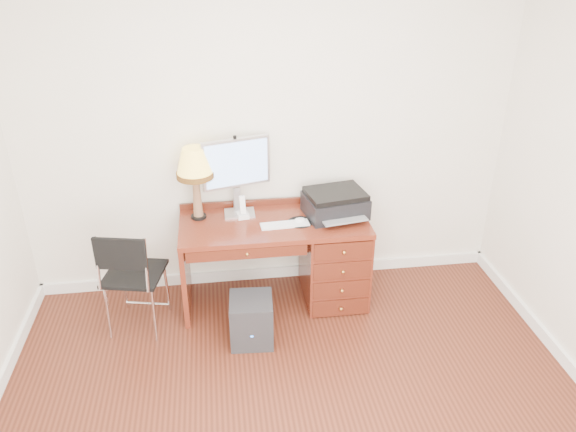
{
  "coord_description": "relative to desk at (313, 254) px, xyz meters",
  "views": [
    {
      "loc": [
        -0.42,
        -2.52,
        2.84
      ],
      "look_at": [
        0.09,
        1.2,
        0.9
      ],
      "focal_mm": 35.0,
      "sensor_mm": 36.0,
      "label": 1
    }
  ],
  "objects": [
    {
      "name": "ground",
      "position": [
        -0.32,
        -1.4,
        -0.41
      ],
      "size": [
        4.0,
        4.0,
        0.0
      ],
      "primitive_type": "plane",
      "color": "#3D180E",
      "rests_on": "ground"
    },
    {
      "name": "room_shell",
      "position": [
        -0.32,
        -0.77,
        -0.36
      ],
      "size": [
        4.0,
        4.0,
        4.0
      ],
      "color": "white",
      "rests_on": "ground"
    },
    {
      "name": "desk",
      "position": [
        0.0,
        0.0,
        0.0
      ],
      "size": [
        1.5,
        0.67,
        0.75
      ],
      "color": "maroon",
      "rests_on": "ground"
    },
    {
      "name": "monitor",
      "position": [
        -0.59,
        0.19,
        0.74
      ],
      "size": [
        0.54,
        0.25,
        0.64
      ],
      "rotation": [
        0.0,
        0.0,
        0.27
      ],
      "color": "silver",
      "rests_on": "desk"
    },
    {
      "name": "keyboard",
      "position": [
        -0.25,
        -0.08,
        0.34
      ],
      "size": [
        0.39,
        0.13,
        0.01
      ],
      "primitive_type": "cube",
      "rotation": [
        0.0,
        0.0,
        0.06
      ],
      "color": "white",
      "rests_on": "desk"
    },
    {
      "name": "mouse_pad",
      "position": [
        -0.12,
        -0.05,
        0.35
      ],
      "size": [
        0.2,
        0.2,
        0.04
      ],
      "color": "black",
      "rests_on": "desk"
    },
    {
      "name": "printer",
      "position": [
        0.18,
        0.05,
        0.44
      ],
      "size": [
        0.53,
        0.44,
        0.21
      ],
      "rotation": [
        0.0,
        0.0,
        0.17
      ],
      "color": "black",
      "rests_on": "desk"
    },
    {
      "name": "leg_lamp",
      "position": [
        -0.92,
        0.14,
        0.78
      ],
      "size": [
        0.29,
        0.29,
        0.6
      ],
      "color": "black",
      "rests_on": "desk"
    },
    {
      "name": "phone",
      "position": [
        -0.56,
        0.09,
        0.39
      ],
      "size": [
        0.1,
        0.1,
        0.19
      ],
      "rotation": [
        0.0,
        0.0,
        0.16
      ],
      "color": "white",
      "rests_on": "desk"
    },
    {
      "name": "pen_cup",
      "position": [
        -0.01,
        0.09,
        0.39
      ],
      "size": [
        0.09,
        0.09,
        0.11
      ],
      "primitive_type": "cylinder",
      "color": "black",
      "rests_on": "desk"
    },
    {
      "name": "chair",
      "position": [
        -1.42,
        -0.26,
        0.13
      ],
      "size": [
        0.5,
        0.51,
        0.9
      ],
      "rotation": [
        0.0,
        0.0,
        -0.22
      ],
      "color": "black",
      "rests_on": "ground"
    },
    {
      "name": "equipment_box",
      "position": [
        -0.56,
        -0.51,
        -0.23
      ],
      "size": [
        0.34,
        0.34,
        0.37
      ],
      "primitive_type": "cube",
      "rotation": [
        0.0,
        0.0,
        -0.07
      ],
      "color": "black",
      "rests_on": "ground"
    }
  ]
}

